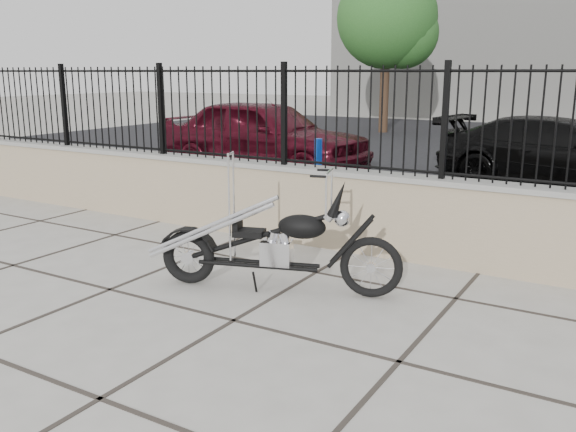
{
  "coord_description": "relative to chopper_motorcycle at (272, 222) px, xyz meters",
  "views": [
    {
      "loc": [
        2.91,
        -3.97,
        2.09
      ],
      "look_at": [
        -0.12,
        1.12,
        0.69
      ],
      "focal_mm": 38.0,
      "sensor_mm": 36.0,
      "label": 1
    }
  ],
  "objects": [
    {
      "name": "chopper_motorcycle",
      "position": [
        0.0,
        0.0,
        0.0
      ],
      "size": [
        2.3,
        1.08,
        1.37
      ],
      "primitive_type": null,
      "rotation": [
        0.0,
        0.0,
        0.31
      ],
      "color": "black",
      "rests_on": "ground_plane"
    },
    {
      "name": "iron_fence",
      "position": [
        0.12,
        1.68,
        0.87
      ],
      "size": [
        14.0,
        0.08,
        1.2
      ],
      "primitive_type": "cube",
      "color": "black",
      "rests_on": "retaining_wall"
    },
    {
      "name": "tree_left",
      "position": [
        -5.17,
        15.54,
        3.33
      ],
      "size": [
        3.4,
        3.4,
        5.74
      ],
      "rotation": [
        0.0,
        0.0,
        0.06
      ],
      "color": "#382619",
      "rests_on": "ground_plane"
    },
    {
      "name": "ground_plane",
      "position": [
        0.12,
        -0.82,
        -0.69
      ],
      "size": [
        90.0,
        90.0,
        0.0
      ],
      "primitive_type": "plane",
      "color": "#99968E",
      "rests_on": "ground"
    },
    {
      "name": "parking_lot",
      "position": [
        0.12,
        11.68,
        -0.69
      ],
      "size": [
        30.0,
        30.0,
        0.0
      ],
      "primitive_type": "plane",
      "color": "black",
      "rests_on": "ground"
    },
    {
      "name": "bollard_a",
      "position": [
        -1.51,
        3.78,
        -0.16
      ],
      "size": [
        0.17,
        0.17,
        1.05
      ],
      "primitive_type": "cylinder",
      "rotation": [
        0.0,
        0.0,
        -0.43
      ],
      "color": "#0C3CBB",
      "rests_on": "ground_plane"
    },
    {
      "name": "car_black",
      "position": [
        1.66,
        7.23,
        -0.04
      ],
      "size": [
        4.63,
        2.35,
        1.29
      ],
      "primitive_type": "imported",
      "rotation": [
        0.0,
        0.0,
        1.44
      ],
      "color": "black",
      "rests_on": "parking_lot"
    },
    {
      "name": "car_red",
      "position": [
        -3.95,
        5.95,
        0.1
      ],
      "size": [
        4.66,
        2.03,
        1.57
      ],
      "primitive_type": "imported",
      "rotation": [
        0.0,
        0.0,
        1.53
      ],
      "color": "#400914",
      "rests_on": "parking_lot"
    },
    {
      "name": "retaining_wall",
      "position": [
        0.12,
        1.68,
        -0.21
      ],
      "size": [
        14.0,
        0.36,
        0.96
      ],
      "primitive_type": "cube",
      "color": "gray",
      "rests_on": "ground_plane"
    }
  ]
}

